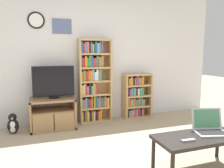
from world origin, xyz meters
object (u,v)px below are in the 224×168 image
bookshelf_tall (93,82)px  coffee_table (199,140)px  television (54,82)px  remote_near_laptop (188,140)px  bookshelf_short (136,96)px  penguin_figurine (13,124)px  laptop (209,127)px  tv_stand (53,113)px

bookshelf_tall → coffee_table: (0.71, -2.21, -0.44)m
television → remote_near_laptop: size_ratio=4.52×
bookshelf_short → television: bearing=-175.4°
television → penguin_figurine: television is taller
bookshelf_tall → laptop: 2.35m
tv_stand → coffee_table: (1.51, -2.04, 0.09)m
coffee_table → tv_stand: bearing=126.5°
laptop → penguin_figurine: 3.09m
television → penguin_figurine: (-0.71, -0.07, -0.69)m
laptop → remote_near_laptop: laptop is taller
television → bookshelf_short: bearing=4.6°
remote_near_laptop → penguin_figurine: (-1.97, 2.08, -0.27)m
coffee_table → penguin_figurine: 2.97m
coffee_table → penguin_figurine: (-2.19, 1.99, -0.21)m
laptop → penguin_figurine: size_ratio=1.25×
coffee_table → penguin_figurine: coffee_table is taller
tv_stand → television: bearing=35.3°
laptop → penguin_figurine: laptop is taller
laptop → remote_near_laptop: (-0.42, -0.15, -0.06)m
bookshelf_tall → penguin_figurine: 1.63m
laptop → bookshelf_short: bearing=105.1°
television → bookshelf_tall: size_ratio=0.45×
remote_near_laptop → tv_stand: bearing=34.3°
remote_near_laptop → coffee_table: bearing=-65.2°
penguin_figurine → television: bearing=5.7°
bookshelf_tall → coffee_table: bearing=-72.2°
television → penguin_figurine: 0.99m
television → bookshelf_short: (1.69, 0.14, -0.39)m
bookshelf_tall → bookshelf_short: bookshelf_tall is taller
bookshelf_short → laptop: 2.14m
television → laptop: bearing=-50.0°
penguin_figurine → laptop: bearing=-39.0°
coffee_table → television: bearing=125.6°
bookshelf_short → laptop: bookshelf_short is taller
coffee_table → laptop: (0.20, 0.06, 0.12)m
coffee_table → bookshelf_short: bearing=84.5°
laptop → television: bearing=145.4°
tv_stand → bookshelf_short: bearing=5.3°
tv_stand → laptop: size_ratio=1.81×
tv_stand → penguin_figurine: size_ratio=2.26×
penguin_figurine → bookshelf_tall: bearing=8.3°
tv_stand → bookshelf_short: bookshelf_short is taller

